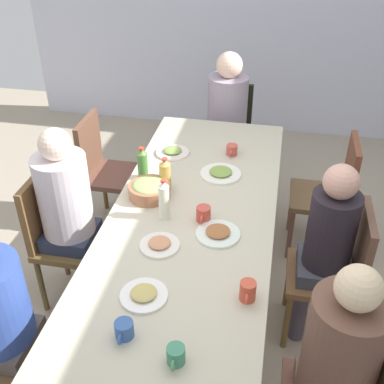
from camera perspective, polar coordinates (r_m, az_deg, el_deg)
The scene contains 26 objects.
ground_plane at distance 3.21m, azimuth -0.00°, elevation -13.86°, with size 6.61×6.61×0.00m, color tan.
wall_left at distance 5.07m, azimuth 6.58°, elevation 21.35°, with size 0.12×4.55×2.60m, color silver.
dining_table at distance 2.73m, azimuth -0.00°, elevation -3.90°, with size 2.45×0.92×0.78m.
chair_2 at distance 3.51m, azimuth 16.26°, elevation 0.17°, with size 0.40×0.40×0.90m.
chair_3 at distance 3.09m, azimuth -15.53°, elevation -4.72°, with size 0.40×0.40×0.90m.
person_3 at distance 2.92m, azimuth -14.59°, elevation -1.52°, with size 0.31×0.31×1.23m.
chair_4 at distance 4.19m, azimuth 4.26°, elevation 7.27°, with size 0.40×0.40×0.90m.
person_4 at distance 4.01m, azimuth 4.22°, elevation 9.61°, with size 0.32×0.32×1.22m.
chair_5 at distance 3.70m, azimuth -10.42°, elevation 2.95°, with size 0.40×0.40×0.90m.
person_6 at distance 2.12m, azimuth 16.76°, elevation -18.76°, with size 0.31×0.31×1.24m.
chair_7 at distance 2.86m, azimuth 16.99°, elevation -8.74°, with size 0.40×0.40×0.90m.
person_7 at distance 2.73m, azimuth 15.66°, elevation -5.80°, with size 0.30×0.30×1.18m.
plate_0 at distance 3.27m, azimuth -2.34°, elevation 4.79°, with size 0.22×0.22×0.04m.
plate_1 at distance 2.22m, azimuth -5.75°, elevation -12.04°, with size 0.22×0.22×0.04m.
plate_2 at distance 3.04m, azimuth 3.43°, elevation 2.26°, with size 0.26×0.26×0.04m.
plate_3 at distance 2.47m, azimuth -3.87°, elevation -6.24°, with size 0.21×0.21×0.04m.
plate_4 at distance 2.54m, azimuth 3.11°, elevation -4.89°, with size 0.24×0.24×0.04m.
bowl_0 at distance 2.82m, azimuth -5.09°, elevation 0.33°, with size 0.25×0.25×0.10m.
cup_0 at distance 2.19m, azimuth 6.63°, elevation -11.63°, with size 0.11×0.07×0.10m.
cup_1 at distance 2.06m, azimuth -8.08°, elevation -15.91°, with size 0.12×0.08×0.08m.
cup_2 at distance 1.96m, azimuth -1.95°, elevation -18.83°, with size 0.11×0.07×0.08m.
cup_3 at distance 2.62m, azimuth 1.37°, elevation -2.64°, with size 0.12×0.08×0.09m.
cup_4 at distance 3.26m, azimuth 4.76°, elevation 4.99°, with size 0.11×0.08×0.07m.
bottle_0 at distance 2.60m, azimuth -3.35°, elevation -0.98°, with size 0.06×0.06×0.25m.
bottle_1 at distance 2.97m, azimuth -5.89°, elevation 3.33°, with size 0.06×0.06×0.21m.
bottle_2 at distance 2.87m, azimuth -3.21°, elevation 2.13°, with size 0.07×0.07×0.21m.
Camera 1 is at (2.12, 0.42, 2.37)m, focal length 44.87 mm.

